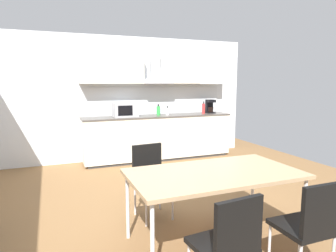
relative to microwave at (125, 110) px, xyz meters
name	(u,v)px	position (x,y,z in m)	size (l,w,h in m)	color
ground_plane	(159,214)	(-0.21, -2.55, -1.08)	(7.61, 8.56, 0.02)	brown
wall_back	(111,99)	(-0.21, 0.35, 0.21)	(6.09, 0.10, 2.56)	silver
kitchen_counter	(158,137)	(0.71, 0.00, -0.60)	(3.15, 0.62, 0.93)	#333333
backsplash_tile	(154,101)	(0.71, 0.29, 0.15)	(3.13, 0.02, 0.58)	silver
upper_wall_cabinets	(156,67)	(0.71, 0.13, 0.86)	(3.13, 0.40, 0.69)	silver
microwave	(125,110)	(0.00, 0.00, 0.00)	(0.48, 0.35, 0.28)	#ADADB2
coffee_maker	(210,106)	(1.95, 0.03, 0.01)	(0.18, 0.19, 0.30)	black
bottle_red	(204,108)	(1.75, -0.05, -0.03)	(0.06, 0.06, 0.27)	red
bottle_green	(158,110)	(0.73, 0.05, -0.04)	(0.08, 0.08, 0.23)	green
bottle_white	(167,111)	(0.89, -0.05, -0.06)	(0.07, 0.07, 0.19)	white
dining_table	(214,176)	(0.07, -3.39, -0.37)	(1.69, 0.92, 0.74)	tan
chair_far_left	(150,173)	(-0.32, -2.55, -0.54)	(0.44, 0.44, 0.87)	black
chair_near_left	(229,240)	(-0.30, -4.24, -0.54)	(0.44, 0.44, 0.87)	black
chair_near_right	(310,222)	(0.45, -4.24, -0.54)	(0.40, 0.40, 0.87)	black
pendant_lamp	(217,72)	(0.07, -3.39, 0.64)	(0.32, 0.32, 0.22)	silver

